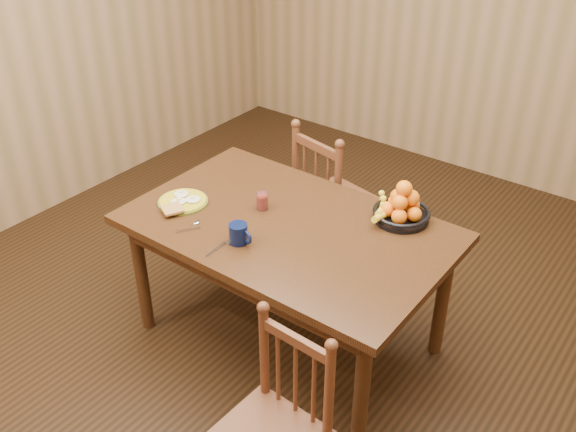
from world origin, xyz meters
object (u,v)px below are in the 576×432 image
Objects in this scene: chair_far at (332,201)px; breakfast_plate at (182,201)px; chair_near at (274,430)px; dining_table at (288,239)px; coffee_mug at (239,234)px; fruit_bowl at (401,208)px.

breakfast_plate is at bearing 79.75° from chair_far.
breakfast_plate is at bearing 152.12° from chair_near.
breakfast_plate is at bearing -163.30° from dining_table.
chair_far is at bearing 68.02° from breakfast_plate.
chair_far reaches higher than dining_table.
coffee_mug is (0.48, -0.10, 0.04)m from breakfast_plate.
breakfast_plate is (-0.57, -0.17, 0.10)m from dining_table.
chair_far is at bearing 150.85° from fruit_bowl.
chair_near is 2.70× the size of fruit_bowl.
coffee_mug is (-0.64, 0.56, 0.38)m from chair_near.
fruit_bowl is (0.62, -0.35, 0.34)m from chair_far.
chair_far is 1.73m from chair_near.
dining_table is 1.66× the size of chair_far.
coffee_mug is at bearing -108.53° from dining_table.
chair_near reaches higher than coffee_mug.
fruit_bowl reaches higher than chair_near.
breakfast_plate is (-0.36, -0.90, 0.29)m from chair_far.
chair_near reaches higher than breakfast_plate.
breakfast_plate is 0.49m from coffee_mug.
chair_far reaches higher than chair_near.
dining_table is 4.94× the size of fruit_bowl.
coffee_mug is at bearing 141.44° from chair_near.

